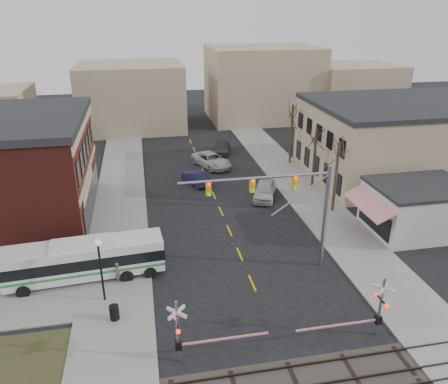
{
  "coord_description": "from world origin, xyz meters",
  "views": [
    {
      "loc": [
        -6.95,
        -23.11,
        18.15
      ],
      "look_at": [
        -0.37,
        10.55,
        3.5
      ],
      "focal_mm": 35.0,
      "sensor_mm": 36.0,
      "label": 1
    }
  ],
  "objects_px": {
    "rr_crossing_east": "(373,309)",
    "car_a": "(265,190)",
    "transit_bus": "(85,259)",
    "car_d": "(222,148)",
    "street_lamp": "(100,258)",
    "pedestrian_near": "(118,272)",
    "rr_crossing_west": "(186,331)",
    "car_c": "(211,160)",
    "trash_bin": "(114,312)",
    "car_b": "(196,178)",
    "traffic_signal_mast": "(288,199)",
    "pedestrian_far": "(98,244)"
  },
  "relations": [
    {
      "from": "car_a",
      "to": "pedestrian_far",
      "type": "height_order",
      "value": "pedestrian_far"
    },
    {
      "from": "transit_bus",
      "to": "car_b",
      "type": "height_order",
      "value": "transit_bus"
    },
    {
      "from": "transit_bus",
      "to": "rr_crossing_west",
      "type": "distance_m",
      "value": 11.08
    },
    {
      "from": "car_b",
      "to": "car_d",
      "type": "height_order",
      "value": "car_b"
    },
    {
      "from": "street_lamp",
      "to": "pedestrian_near",
      "type": "xyz_separation_m",
      "value": [
        0.88,
        1.91,
        -2.44
      ]
    },
    {
      "from": "street_lamp",
      "to": "pedestrian_near",
      "type": "distance_m",
      "value": 3.22
    },
    {
      "from": "trash_bin",
      "to": "car_d",
      "type": "bearing_deg",
      "value": 68.0
    },
    {
      "from": "trash_bin",
      "to": "pedestrian_far",
      "type": "relative_size",
      "value": 0.57
    },
    {
      "from": "rr_crossing_west",
      "to": "car_d",
      "type": "height_order",
      "value": "rr_crossing_west"
    },
    {
      "from": "transit_bus",
      "to": "car_d",
      "type": "distance_m",
      "value": 31.0
    },
    {
      "from": "car_b",
      "to": "rr_crossing_east",
      "type": "bearing_deg",
      "value": 81.85
    },
    {
      "from": "car_a",
      "to": "car_c",
      "type": "xyz_separation_m",
      "value": [
        -3.78,
        10.4,
        -0.03
      ]
    },
    {
      "from": "rr_crossing_west",
      "to": "street_lamp",
      "type": "height_order",
      "value": "street_lamp"
    },
    {
      "from": "rr_crossing_east",
      "to": "trash_bin",
      "type": "relative_size",
      "value": 5.78
    },
    {
      "from": "rr_crossing_west",
      "to": "car_b",
      "type": "height_order",
      "value": "rr_crossing_west"
    },
    {
      "from": "rr_crossing_west",
      "to": "car_a",
      "type": "relative_size",
      "value": 1.12
    },
    {
      "from": "rr_crossing_east",
      "to": "car_c",
      "type": "height_order",
      "value": "rr_crossing_east"
    },
    {
      "from": "car_a",
      "to": "traffic_signal_mast",
      "type": "bearing_deg",
      "value": -77.91
    },
    {
      "from": "transit_bus",
      "to": "car_d",
      "type": "relative_size",
      "value": 2.34
    },
    {
      "from": "pedestrian_far",
      "to": "trash_bin",
      "type": "bearing_deg",
      "value": -121.73
    },
    {
      "from": "car_d",
      "to": "transit_bus",
      "type": "bearing_deg",
      "value": -103.84
    },
    {
      "from": "trash_bin",
      "to": "rr_crossing_west",
      "type": "bearing_deg",
      "value": -45.81
    },
    {
      "from": "traffic_signal_mast",
      "to": "car_b",
      "type": "relative_size",
      "value": 2.45
    },
    {
      "from": "traffic_signal_mast",
      "to": "car_b",
      "type": "height_order",
      "value": "traffic_signal_mast"
    },
    {
      "from": "rr_crossing_west",
      "to": "pedestrian_near",
      "type": "bearing_deg",
      "value": 115.32
    },
    {
      "from": "transit_bus",
      "to": "traffic_signal_mast",
      "type": "distance_m",
      "value": 14.97
    },
    {
      "from": "street_lamp",
      "to": "trash_bin",
      "type": "height_order",
      "value": "street_lamp"
    },
    {
      "from": "car_b",
      "to": "pedestrian_far",
      "type": "distance_m",
      "value": 16.48
    },
    {
      "from": "rr_crossing_west",
      "to": "pedestrian_far",
      "type": "xyz_separation_m",
      "value": [
        -5.51,
        12.45,
        -1.0
      ]
    },
    {
      "from": "street_lamp",
      "to": "car_d",
      "type": "relative_size",
      "value": 0.95
    },
    {
      "from": "rr_crossing_west",
      "to": "traffic_signal_mast",
      "type": "bearing_deg",
      "value": 43.16
    },
    {
      "from": "transit_bus",
      "to": "car_d",
      "type": "bearing_deg",
      "value": 60.87
    },
    {
      "from": "car_c",
      "to": "street_lamp",
      "type": "bearing_deg",
      "value": -138.16
    },
    {
      "from": "car_c",
      "to": "traffic_signal_mast",
      "type": "bearing_deg",
      "value": -109.73
    },
    {
      "from": "rr_crossing_east",
      "to": "car_c",
      "type": "distance_m",
      "value": 31.56
    },
    {
      "from": "rr_crossing_east",
      "to": "car_a",
      "type": "xyz_separation_m",
      "value": [
        -0.53,
        20.84,
        -1.12
      ]
    },
    {
      "from": "trash_bin",
      "to": "traffic_signal_mast",
      "type": "bearing_deg",
      "value": 16.08
    },
    {
      "from": "street_lamp",
      "to": "car_b",
      "type": "distance_m",
      "value": 21.64
    },
    {
      "from": "transit_bus",
      "to": "car_a",
      "type": "distance_m",
      "value": 20.14
    },
    {
      "from": "street_lamp",
      "to": "pedestrian_near",
      "type": "relative_size",
      "value": 2.86
    },
    {
      "from": "car_b",
      "to": "car_d",
      "type": "distance_m",
      "value": 11.51
    },
    {
      "from": "car_c",
      "to": "pedestrian_far",
      "type": "distance_m",
      "value": 22.23
    },
    {
      "from": "pedestrian_near",
      "to": "traffic_signal_mast",
      "type": "bearing_deg",
      "value": -81.72
    },
    {
      "from": "pedestrian_far",
      "to": "rr_crossing_west",
      "type": "bearing_deg",
      "value": -107.96
    },
    {
      "from": "rr_crossing_east",
      "to": "pedestrian_far",
      "type": "xyz_separation_m",
      "value": [
        -16.45,
        12.61,
        -1.0
      ]
    },
    {
      "from": "pedestrian_far",
      "to": "rr_crossing_east",
      "type": "bearing_deg",
      "value": -79.29
    },
    {
      "from": "car_d",
      "to": "pedestrian_far",
      "type": "distance_m",
      "value": 27.88
    },
    {
      "from": "car_c",
      "to": "rr_crossing_east",
      "type": "bearing_deg",
      "value": -105.64
    },
    {
      "from": "car_b",
      "to": "car_a",
      "type": "bearing_deg",
      "value": 117.77
    },
    {
      "from": "car_a",
      "to": "trash_bin",
      "type": "bearing_deg",
      "value": -109.27
    }
  ]
}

